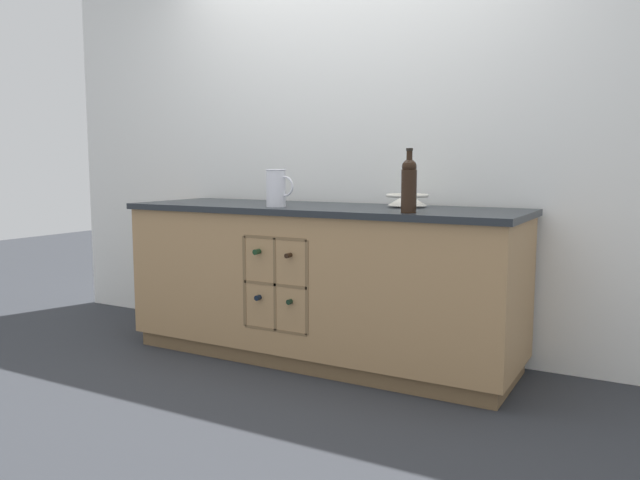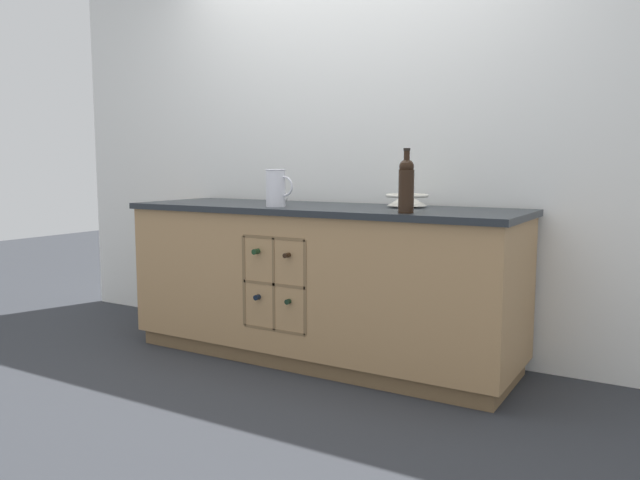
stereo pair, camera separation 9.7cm
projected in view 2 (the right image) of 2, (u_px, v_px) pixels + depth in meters
ground_plane at (320, 357)px, 3.66m from camera, size 14.00×14.00×0.00m
back_wall at (354, 140)px, 3.85m from camera, size 4.67×0.06×2.55m
kitchen_island at (320, 282)px, 3.60m from camera, size 2.31×0.74×0.89m
fruit_bowl at (407, 199)px, 3.43m from camera, size 0.24×0.24×0.08m
white_pitcher at (276, 187)px, 3.47m from camera, size 0.17×0.11×0.21m
ceramic_mug at (279, 196)px, 3.87m from camera, size 0.11×0.08×0.08m
standing_wine_bottle at (406, 184)px, 3.00m from camera, size 0.08×0.08×0.31m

